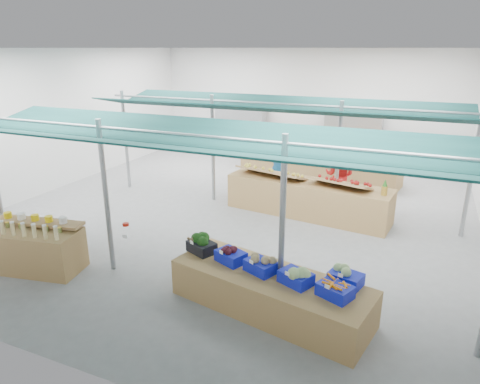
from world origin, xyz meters
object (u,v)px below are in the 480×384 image
(vendor_left, at_px, (277,169))
(vendor_right, at_px, (339,175))
(bottle_shelf, at_px, (35,247))
(fruit_counter, at_px, (307,198))
(veg_counter, at_px, (270,292))
(crate_stack, at_px, (337,331))

(vendor_left, height_order, vendor_right, same)
(bottle_shelf, xyz_separation_m, fruit_counter, (4.22, 4.97, 0.01))
(veg_counter, bearing_deg, bottle_shelf, -162.61)
(bottle_shelf, height_order, veg_counter, bottle_shelf)
(bottle_shelf, xyz_separation_m, crate_stack, (6.00, -0.06, -0.16))
(veg_counter, distance_m, crate_stack, 1.35)
(crate_stack, height_order, vendor_right, vendor_right)
(fruit_counter, bearing_deg, vendor_right, 68.29)
(fruit_counter, bearing_deg, vendor_left, 144.39)
(bottle_shelf, relative_size, veg_counter, 0.59)
(veg_counter, relative_size, fruit_counter, 0.79)
(veg_counter, xyz_separation_m, fruit_counter, (-0.55, 4.48, 0.13))
(crate_stack, bearing_deg, vendor_right, 100.89)
(bottle_shelf, bearing_deg, fruit_counter, 38.89)
(bottle_shelf, xyz_separation_m, vendor_right, (4.82, 6.07, 0.40))
(veg_counter, bearing_deg, vendor_right, 101.03)
(fruit_counter, xyz_separation_m, vendor_left, (-1.20, 1.10, 0.40))
(veg_counter, xyz_separation_m, crate_stack, (1.23, -0.55, -0.04))
(vendor_left, bearing_deg, fruit_counter, 144.39)
(fruit_counter, relative_size, vendor_left, 2.50)
(fruit_counter, height_order, crate_stack, fruit_counter)
(fruit_counter, bearing_deg, crate_stack, -63.61)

